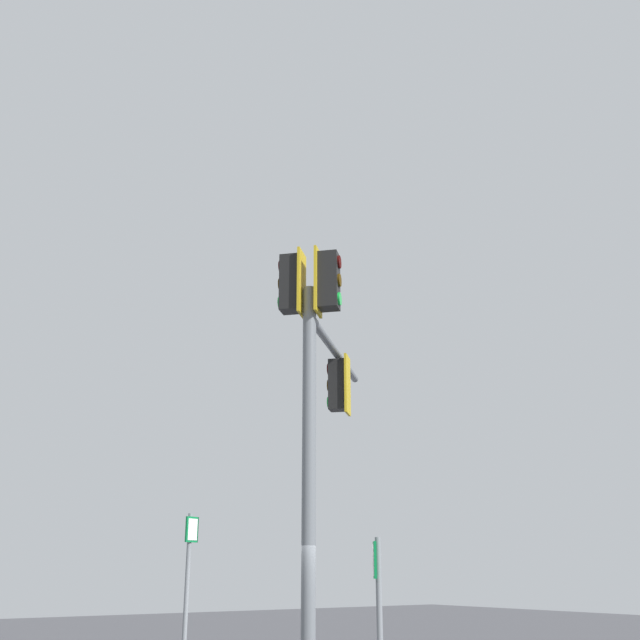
{
  "coord_description": "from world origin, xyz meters",
  "views": [
    {
      "loc": [
        -9.7,
        6.96,
        2.18
      ],
      "look_at": [
        -0.19,
        0.28,
        6.0
      ],
      "focal_mm": 42.71,
      "sensor_mm": 36.0,
      "label": 1
    }
  ],
  "objects": [
    {
      "name": "route_sign_primary",
      "position": [
        -2.47,
        1.07,
        1.58
      ],
      "size": [
        0.29,
        0.23,
        2.55
      ],
      "color": "slate",
      "rests_on": "ground"
    },
    {
      "name": "route_sign_secondary",
      "position": [
        1.35,
        1.63,
        1.76
      ],
      "size": [
        0.14,
        0.26,
        3.01
      ],
      "color": "slate",
      "rests_on": "ground"
    },
    {
      "name": "signal_mast_assembly",
      "position": [
        -0.28,
        0.37,
        4.86
      ],
      "size": [
        3.23,
        3.44,
        6.89
      ],
      "color": "slate",
      "rests_on": "ground"
    }
  ]
}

